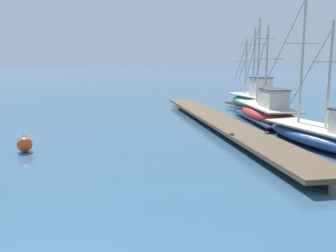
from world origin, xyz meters
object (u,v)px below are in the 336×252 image
at_px(fishing_boat_1, 255,100).
at_px(mooring_buoy, 25,144).
at_px(fishing_boat_0, 334,137).
at_px(fishing_boat_2, 267,112).

bearing_deg(fishing_boat_1, mooring_buoy, -141.85).
height_order(fishing_boat_1, mooring_buoy, fishing_boat_1).
distance_m(fishing_boat_1, mooring_buoy, 17.25).
relative_size(fishing_boat_0, mooring_buoy, 13.14).
xyz_separation_m(fishing_boat_0, fishing_boat_1, (1.25, 12.08, 0.16)).
bearing_deg(fishing_boat_2, fishing_boat_0, -89.96).
bearing_deg(fishing_boat_1, fishing_boat_0, -95.92).
relative_size(fishing_boat_2, mooring_buoy, 11.85).
height_order(fishing_boat_2, mooring_buoy, fishing_boat_2).
height_order(fishing_boat_0, mooring_buoy, fishing_boat_0).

